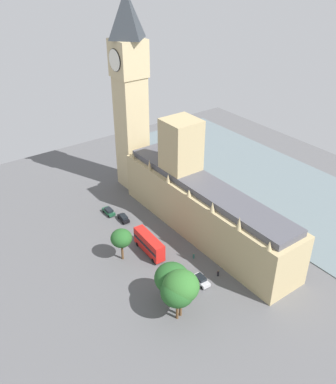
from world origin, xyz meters
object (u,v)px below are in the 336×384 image
(car_silver_far_end, at_px, (201,280))
(plane_tree_slot_10, at_px, (177,292))
(double_decker_bus_leading, at_px, (149,244))
(plane_tree_trailing, at_px, (181,286))
(plane_tree_kerbside, at_px, (172,278))
(car_white_by_river_gate, at_px, (174,269))
(parliament_building, at_px, (200,202))
(street_lamp_slot_11, at_px, (160,276))
(clock_tower, at_px, (130,92))
(pedestrian_opposite_hall, at_px, (218,273))
(pedestrian_near_tower, at_px, (194,256))
(plane_tree_under_trees, at_px, (121,238))
(car_black_midblock, at_px, (124,218))
(car_dark_green_corner, at_px, (109,211))

(car_silver_far_end, height_order, plane_tree_slot_10, plane_tree_slot_10)
(double_decker_bus_leading, distance_m, plane_tree_trailing, 21.53)
(plane_tree_kerbside, relative_size, plane_tree_trailing, 0.86)
(car_white_by_river_gate, bearing_deg, plane_tree_trailing, 59.22)
(car_silver_far_end, relative_size, plane_tree_trailing, 0.42)
(double_decker_bus_leading, xyz_separation_m, plane_tree_trailing, (5.99, 20.04, 5.12))
(parliament_building, distance_m, street_lamp_slot_11, 25.24)
(plane_tree_kerbside, relative_size, plane_tree_slot_10, 0.94)
(clock_tower, height_order, plane_tree_kerbside, clock_tower)
(clock_tower, distance_m, car_white_by_river_gate, 51.00)
(clock_tower, height_order, street_lamp_slot_11, clock_tower)
(plane_tree_slot_10, distance_m, street_lamp_slot_11, 8.32)
(parliament_building, height_order, car_white_by_river_gate, parliament_building)
(plane_tree_trailing, bearing_deg, plane_tree_kerbside, -102.69)
(car_silver_far_end, xyz_separation_m, pedestrian_opposite_hall, (-4.64, 0.45, -0.20))
(parliament_building, relative_size, clock_tower, 0.99)
(pedestrian_near_tower, relative_size, plane_tree_slot_10, 0.15)
(parliament_building, bearing_deg, plane_tree_slot_10, 42.28)
(plane_tree_slot_10, relative_size, street_lamp_slot_11, 1.49)
(plane_tree_under_trees, bearing_deg, street_lamp_slot_11, 93.48)
(plane_tree_slot_10, bearing_deg, car_silver_far_end, -154.55)
(car_white_by_river_gate, relative_size, pedestrian_opposite_hall, 2.66)
(street_lamp_slot_11, bearing_deg, pedestrian_opposite_hall, 165.59)
(car_black_midblock, relative_size, plane_tree_slot_10, 0.45)
(double_decker_bus_leading, height_order, pedestrian_near_tower, double_decker_bus_leading)
(pedestrian_near_tower, bearing_deg, car_black_midblock, 140.42)
(pedestrian_opposite_hall, bearing_deg, clock_tower, 101.71)
(plane_tree_trailing, height_order, plane_tree_slot_10, plane_tree_trailing)
(clock_tower, height_order, plane_tree_trailing, clock_tower)
(parliament_building, distance_m, plane_tree_trailing, 29.99)
(car_silver_far_end, height_order, street_lamp_slot_11, street_lamp_slot_11)
(car_dark_green_corner, bearing_deg, clock_tower, 36.37)
(car_white_by_river_gate, bearing_deg, plane_tree_kerbside, 50.45)
(pedestrian_near_tower, distance_m, plane_tree_kerbside, 15.67)
(clock_tower, bearing_deg, plane_tree_under_trees, 53.67)
(car_dark_green_corner, height_order, street_lamp_slot_11, street_lamp_slot_11)
(pedestrian_opposite_hall, xyz_separation_m, pedestrian_near_tower, (0.56, -7.94, -0.02))
(car_silver_far_end, bearing_deg, car_white_by_river_gate, -66.02)
(plane_tree_kerbside, xyz_separation_m, plane_tree_under_trees, (1.33, -17.62, -0.26))
(plane_tree_trailing, bearing_deg, car_white_by_river_gate, -121.13)
(plane_tree_under_trees, xyz_separation_m, plane_tree_slot_10, (0.59, 22.06, 1.02))
(car_white_by_river_gate, height_order, plane_tree_kerbside, plane_tree_kerbside)
(car_white_by_river_gate, xyz_separation_m, plane_tree_under_trees, (7.07, -10.76, 5.09))
(parliament_building, distance_m, pedestrian_near_tower, 14.20)
(pedestrian_near_tower, bearing_deg, plane_tree_kerbside, -110.00)
(pedestrian_near_tower, bearing_deg, double_decker_bus_leading, 169.90)
(double_decker_bus_leading, bearing_deg, clock_tower, -113.09)
(car_silver_far_end, bearing_deg, clock_tower, -101.73)
(pedestrian_opposite_hall, bearing_deg, plane_tree_under_trees, 149.45)
(pedestrian_opposite_hall, distance_m, plane_tree_trailing, 16.09)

